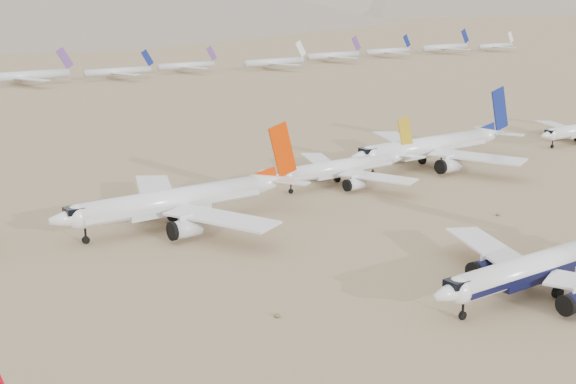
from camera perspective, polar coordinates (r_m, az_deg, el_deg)
name	(u,v)px	position (r m, az deg, el deg)	size (l,w,h in m)	color
ground	(491,302)	(129.23, 14.24, -7.57)	(7000.00, 7000.00, 0.00)	#86694E
main_airliner	(546,264)	(134.08, 17.91, -4.89)	(47.97, 46.86, 16.93)	white
row2_navy_widebody	(434,146)	(218.79, 10.35, 3.24)	(55.06, 53.84, 19.59)	white
row2_gold_tail	(346,167)	(196.63, 4.14, 1.79)	(42.18, 41.25, 15.02)	white
row2_orange_tail	(183,200)	(163.56, -7.50, -0.56)	(52.98, 51.83, 18.90)	white
distant_storage_row	(86,72)	(419.51, -14.18, 8.27)	(658.83, 57.45, 15.03)	silver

